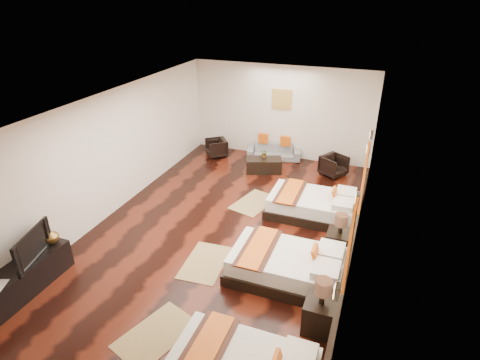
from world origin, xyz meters
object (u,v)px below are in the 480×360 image
at_px(armchair_left, 216,148).
at_px(figurine, 50,235).
at_px(bed_mid, 288,266).
at_px(tv, 28,246).
at_px(coffee_table, 264,165).
at_px(nightstand_b, 339,241).
at_px(table_plant, 264,154).
at_px(bed_far, 313,205).
at_px(armchair_right, 334,166).
at_px(tv_console, 24,279).
at_px(sofa, 274,151).
at_px(nightstand_a, 320,312).

bearing_deg(armchair_left, figurine, -45.01).
bearing_deg(bed_mid, tv, -157.15).
bearing_deg(tv, coffee_table, -36.40).
distance_m(nightstand_b, table_plant, 4.17).
distance_m(bed_mid, figurine, 4.39).
height_order(bed_far, armchair_left, bed_far).
relative_size(figurine, armchair_right, 0.48).
bearing_deg(coffee_table, tv_console, -111.17).
height_order(tv, armchair_left, tv).
height_order(bed_far, armchair_right, bed_far).
bearing_deg(bed_mid, sofa, 108.89).
relative_size(armchair_left, armchair_right, 0.95).
height_order(nightstand_b, table_plant, nightstand_b).
distance_m(bed_mid, armchair_left, 5.97).
distance_m(tv, table_plant, 6.50).
distance_m(nightstand_a, armchair_right, 5.72).
distance_m(bed_far, armchair_left, 4.30).
bearing_deg(tv_console, armchair_right, 57.08).
relative_size(nightstand_a, nightstand_b, 1.04).
xyz_separation_m(tv_console, armchair_right, (4.31, 6.65, 0.02)).
xyz_separation_m(sofa, coffee_table, (0.00, -1.02, -0.03)).
height_order(nightstand_b, tv_console, nightstand_b).
height_order(nightstand_b, armchair_left, nightstand_b).
distance_m(nightstand_a, armchair_left, 7.21).
xyz_separation_m(armchair_left, coffee_table, (1.73, -0.58, -0.08)).
bearing_deg(coffee_table, tv, -111.42).
relative_size(nightstand_a, sofa, 0.60).
height_order(bed_mid, tv, tv).
bearing_deg(tv_console, armchair_left, 84.37).
bearing_deg(tv_console, tv, 76.53).
relative_size(tv, armchair_right, 1.58).
xyz_separation_m(nightstand_a, figurine, (-4.94, -0.24, 0.37)).
bearing_deg(armchair_right, bed_far, -151.74).
xyz_separation_m(bed_far, coffee_table, (-1.80, 1.89, -0.07)).
distance_m(figurine, sofa, 6.93).
bearing_deg(bed_mid, bed_far, 90.02).
height_order(nightstand_b, tv, tv).
height_order(nightstand_b, figurine, nightstand_b).
relative_size(tv_console, figurine, 5.82).
distance_m(tv, armchair_right, 7.74).
xyz_separation_m(tv, coffee_table, (2.35, 5.98, -0.64)).
bearing_deg(nightstand_b, bed_mid, -126.28).
bearing_deg(armchair_right, sofa, 104.55).
bearing_deg(figurine, sofa, 69.71).
bearing_deg(bed_mid, nightstand_b, 53.72).
bearing_deg(armchair_right, nightstand_b, -139.18).
height_order(bed_mid, figurine, figurine).
bearing_deg(bed_far, tv_console, -134.26).
bearing_deg(coffee_table, armchair_right, 13.54).
relative_size(nightstand_b, sofa, 0.58).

